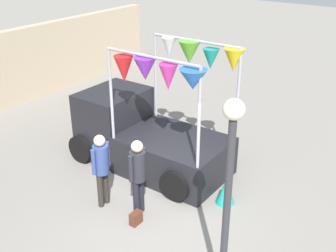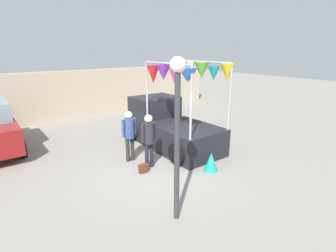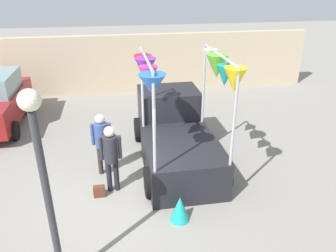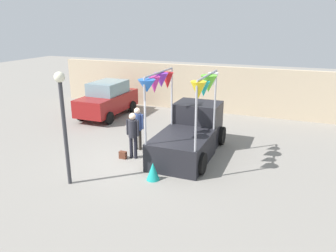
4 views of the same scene
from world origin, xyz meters
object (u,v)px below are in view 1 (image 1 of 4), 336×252
handbag (136,218)px  street_lamp (229,175)px  person_customer (138,170)px  vendor_truck (143,130)px  person_vendor (101,164)px  folded_kite_bundle_teal (226,192)px

handbag → street_lamp: (-0.60, -2.39, 2.23)m
street_lamp → person_customer: bearing=69.8°
vendor_truck → handbag: (-2.17, -1.51, -0.80)m
person_vendor → folded_kite_bundle_teal: 2.86m
folded_kite_bundle_teal → street_lamp: bearing=-152.9°
vendor_truck → person_customer: 2.25m
person_vendor → street_lamp: street_lamp is taller
person_vendor → handbag: bearing=-96.6°
vendor_truck → person_vendor: vendor_truck is taller
person_customer → folded_kite_bundle_teal: (1.42, -1.37, -0.77)m
handbag → folded_kite_bundle_teal: 2.13m
handbag → person_vendor: bearing=83.4°
person_customer → street_lamp: bearing=-110.2°
vendor_truck → street_lamp: size_ratio=1.17×
person_vendor → person_customer: bearing=-74.7°
vendor_truck → person_vendor: 2.10m
person_vendor → street_lamp: bearing=-101.9°
vendor_truck → handbag: vendor_truck is taller
folded_kite_bundle_teal → handbag: bearing=146.5°
vendor_truck → street_lamp: bearing=-125.4°
person_customer → handbag: (-0.35, -0.20, -0.93)m
person_customer → handbag: size_ratio=6.31×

